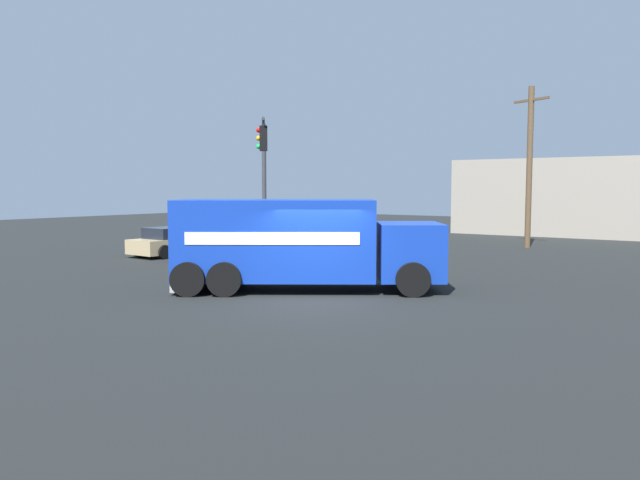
{
  "coord_description": "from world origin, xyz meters",
  "views": [
    {
      "loc": [
        9.89,
        -13.84,
        3.12
      ],
      "look_at": [
        -0.89,
        1.56,
        1.53
      ],
      "focal_mm": 34.9,
      "sensor_mm": 36.0,
      "label": 1
    }
  ],
  "objects_px": {
    "traffic_light_primary": "(264,168)",
    "sedan_tan": "(175,242)",
    "delivery_truck": "(299,243)",
    "utility_pole": "(529,165)"
  },
  "relations": [
    {
      "from": "traffic_light_primary",
      "to": "sedan_tan",
      "type": "xyz_separation_m",
      "value": [
        -4.57,
        -0.95,
        -3.34
      ]
    },
    {
      "from": "traffic_light_primary",
      "to": "delivery_truck",
      "type": "bearing_deg",
      "value": -42.37
    },
    {
      "from": "delivery_truck",
      "to": "utility_pole",
      "type": "distance_m",
      "value": 17.87
    },
    {
      "from": "traffic_light_primary",
      "to": "utility_pole",
      "type": "distance_m",
      "value": 14.32
    },
    {
      "from": "sedan_tan",
      "to": "utility_pole",
      "type": "xyz_separation_m",
      "value": [
        12.3,
        13.0,
        3.66
      ]
    },
    {
      "from": "utility_pole",
      "to": "delivery_truck",
      "type": "bearing_deg",
      "value": -95.48
    },
    {
      "from": "traffic_light_primary",
      "to": "utility_pole",
      "type": "height_order",
      "value": "utility_pole"
    },
    {
      "from": "delivery_truck",
      "to": "utility_pole",
      "type": "xyz_separation_m",
      "value": [
        1.69,
        17.56,
        2.84
      ]
    },
    {
      "from": "delivery_truck",
      "to": "sedan_tan",
      "type": "height_order",
      "value": "delivery_truck"
    },
    {
      "from": "delivery_truck",
      "to": "traffic_light_primary",
      "type": "bearing_deg",
      "value": 137.63
    }
  ]
}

